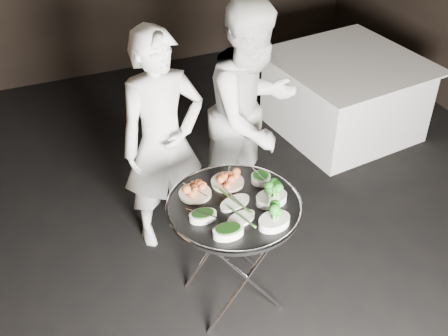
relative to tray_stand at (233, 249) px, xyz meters
name	(u,v)px	position (x,y,z in m)	size (l,w,h in m)	color
floor	(224,294)	(-0.04, 0.07, -0.46)	(6.00, 7.00, 0.05)	black
tray_stand	(233,249)	(0.00, 0.00, 0.00)	(0.52, 0.44, 0.77)	silver
serving_tray	(234,206)	(0.00, 0.00, 0.35)	(0.79, 0.79, 0.04)	black
potato_plate_a	(195,191)	(-0.17, 0.17, 0.39)	(0.20, 0.20, 0.07)	beige
potato_plate_b	(227,179)	(0.04, 0.20, 0.39)	(0.21, 0.21, 0.07)	beige
greens_bowl	(261,177)	(0.24, 0.14, 0.39)	(0.12, 0.12, 0.07)	silver
asparagus_plate_a	(235,202)	(0.00, 0.00, 0.38)	(0.22, 0.17, 0.04)	silver
asparagus_plate_b	(241,218)	(-0.02, -0.14, 0.37)	(0.21, 0.15, 0.04)	silver
spinach_bowl_a	(203,215)	(-0.21, -0.05, 0.39)	(0.17, 0.12, 0.06)	silver
spinach_bowl_b	(228,231)	(-0.13, -0.22, 0.39)	(0.18, 0.12, 0.07)	silver
broccoli_bowl_a	(271,197)	(0.21, -0.06, 0.39)	(0.20, 0.15, 0.08)	silver
broccoli_bowl_b	(274,220)	(0.13, -0.24, 0.39)	(0.21, 0.17, 0.08)	silver
serving_utensils	(232,190)	(0.02, 0.07, 0.41)	(0.58, 0.41, 0.01)	silver
waiter_left	(163,143)	(-0.19, 0.75, 0.37)	(0.59, 0.38, 1.61)	silver
waiter_right	(253,114)	(0.49, 0.79, 0.41)	(0.82, 0.64, 1.69)	silver
dining_table	(344,96)	(1.77, 1.50, -0.07)	(1.25, 1.25, 0.71)	white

